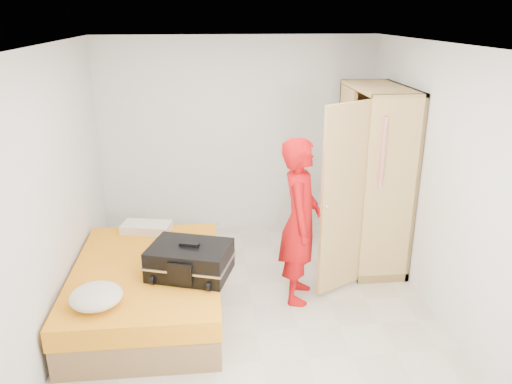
{
  "coord_description": "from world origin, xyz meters",
  "views": [
    {
      "loc": [
        -0.42,
        -4.43,
        2.86
      ],
      "look_at": [
        0.11,
        0.68,
        1.0
      ],
      "focal_mm": 35.0,
      "sensor_mm": 36.0,
      "label": 1
    }
  ],
  "objects": [
    {
      "name": "wardrobe",
      "position": [
        1.45,
        0.84,
        1.0
      ],
      "size": [
        1.11,
        1.46,
        2.1
      ],
      "color": "#D4B867",
      "rests_on": "ground"
    },
    {
      "name": "suitcase",
      "position": [
        -0.61,
        -0.18,
        0.65
      ],
      "size": [
        0.89,
        0.75,
        0.32
      ],
      "rotation": [
        0.0,
        0.0,
        -0.32
      ],
      "color": "black",
      "rests_on": "bed"
    },
    {
      "name": "pillow",
      "position": [
        -1.13,
        0.86,
        0.55
      ],
      "size": [
        0.59,
        0.38,
        0.1
      ],
      "primitive_type": "cube",
      "rotation": [
        0.0,
        0.0,
        -0.21
      ],
      "color": "beige",
      "rests_on": "bed"
    },
    {
      "name": "person",
      "position": [
        0.5,
        0.13,
        0.87
      ],
      "size": [
        0.56,
        0.71,
        1.73
      ],
      "primitive_type": "imported",
      "rotation": [
        0.0,
        0.0,
        1.33
      ],
      "color": "red",
      "rests_on": "ground"
    },
    {
      "name": "round_cushion",
      "position": [
        -1.39,
        -0.64,
        0.58
      ],
      "size": [
        0.45,
        0.45,
        0.17
      ],
      "primitive_type": "ellipsoid",
      "color": "beige",
      "rests_on": "bed"
    },
    {
      "name": "bed",
      "position": [
        -1.05,
        0.01,
        0.25
      ],
      "size": [
        1.42,
        2.02,
        0.5
      ],
      "color": "olive",
      "rests_on": "ground"
    },
    {
      "name": "room",
      "position": [
        0.0,
        0.0,
        1.3
      ],
      "size": [
        4.0,
        4.02,
        2.6
      ],
      "color": "beige",
      "rests_on": "ground"
    }
  ]
}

